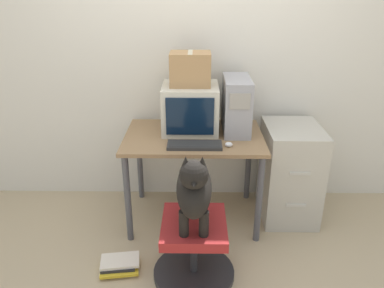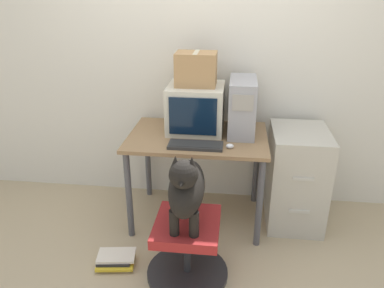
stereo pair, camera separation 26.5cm
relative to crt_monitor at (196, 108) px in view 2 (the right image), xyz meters
name	(u,v)px [view 2 (the right image)]	position (x,y,z in m)	size (l,w,h in m)	color
ground_plane	(192,243)	(0.03, -0.50, -0.96)	(12.00, 12.00, 0.00)	tan
wall_back	(204,59)	(0.03, 0.32, 0.34)	(8.00, 0.05, 2.60)	silver
desk	(198,147)	(0.03, -0.12, -0.29)	(1.11, 0.75, 0.77)	olive
crt_monitor	(196,108)	(0.00, 0.00, 0.00)	(0.45, 0.44, 0.38)	beige
pc_tower	(242,106)	(0.37, -0.01, 0.03)	(0.21, 0.46, 0.44)	#99999E
keyboard	(196,145)	(0.04, -0.36, -0.17)	(0.41, 0.16, 0.03)	#2D2D2D
computer_mouse	(230,146)	(0.29, -0.35, -0.17)	(0.06, 0.05, 0.03)	silver
office_chair	(187,249)	(0.04, -0.85, -0.74)	(0.57, 0.57, 0.45)	#262628
dog	(186,187)	(0.04, -0.88, -0.24)	(0.22, 0.52, 0.54)	black
filing_cabinet	(296,177)	(0.85, -0.06, -0.55)	(0.45, 0.60, 0.82)	#B7B2A3
cardboard_box	(196,69)	(0.00, 0.00, 0.32)	(0.32, 0.24, 0.26)	#A87F51
book_stack_floor	(116,260)	(-0.50, -0.81, -0.92)	(0.29, 0.24, 0.08)	silver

